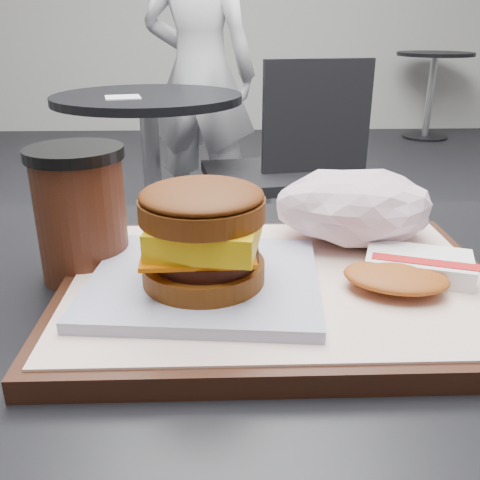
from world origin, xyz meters
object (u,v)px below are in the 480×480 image
(coffee_cup, at_px, (81,212))
(crumpled_wrapper, at_px, (355,206))
(breakfast_sandwich, at_px, (204,246))
(hash_brown, at_px, (409,270))
(neighbor_chair, at_px, (282,163))
(neighbor_table, at_px, (151,148))
(patron, at_px, (200,74))
(serving_tray, at_px, (279,287))

(coffee_cup, bearing_deg, crumpled_wrapper, 7.67)
(breakfast_sandwich, bearing_deg, hash_brown, 3.25)
(hash_brown, xyz_separation_m, neighbor_chair, (0.06, 1.53, -0.29))
(breakfast_sandwich, distance_m, crumpled_wrapper, 0.18)
(crumpled_wrapper, distance_m, coffee_cup, 0.27)
(crumpled_wrapper, relative_size, neighbor_chair, 0.18)
(neighbor_table, distance_m, neighbor_chair, 0.51)
(breakfast_sandwich, height_order, hash_brown, breakfast_sandwich)
(coffee_cup, bearing_deg, hash_brown, -12.12)
(breakfast_sandwich, bearing_deg, patron, 92.22)
(crumpled_wrapper, xyz_separation_m, coffee_cup, (-0.26, -0.04, 0.01))
(patron, bearing_deg, breakfast_sandwich, 108.46)
(hash_brown, distance_m, coffee_cup, 0.30)
(breakfast_sandwich, xyz_separation_m, hash_brown, (0.17, 0.01, -0.03))
(coffee_cup, bearing_deg, breakfast_sandwich, -32.02)
(neighbor_table, bearing_deg, breakfast_sandwich, -81.01)
(serving_tray, distance_m, crumpled_wrapper, 0.13)
(crumpled_wrapper, relative_size, neighbor_table, 0.21)
(hash_brown, relative_size, neighbor_chair, 0.15)
(coffee_cup, xyz_separation_m, patron, (0.03, 2.25, -0.07))
(neighbor_table, height_order, patron, patron)
(coffee_cup, distance_m, patron, 2.25)
(breakfast_sandwich, xyz_separation_m, neighbor_chair, (0.24, 1.54, -0.32))
(breakfast_sandwich, relative_size, patron, 0.13)
(patron, bearing_deg, hash_brown, 112.78)
(neighbor_chair, distance_m, patron, 0.88)
(neighbor_table, xyz_separation_m, patron, (0.17, 0.68, 0.21))
(serving_tray, relative_size, neighbor_chair, 0.43)
(breakfast_sandwich, distance_m, hash_brown, 0.18)
(hash_brown, height_order, neighbor_table, hash_brown)
(crumpled_wrapper, bearing_deg, patron, 96.17)
(hash_brown, relative_size, neighbor_table, 0.18)
(crumpled_wrapper, distance_m, patron, 2.22)
(neighbor_table, bearing_deg, hash_brown, -75.07)
(crumpled_wrapper, bearing_deg, hash_brown, -75.20)
(neighbor_chair, xyz_separation_m, patron, (-0.33, 0.78, 0.25))
(serving_tray, distance_m, neighbor_chair, 1.55)
(serving_tray, bearing_deg, hash_brown, -6.24)
(serving_tray, xyz_separation_m, patron, (-0.15, 2.30, -0.02))
(hash_brown, bearing_deg, breakfast_sandwich, -176.75)
(breakfast_sandwich, height_order, coffee_cup, coffee_cup)
(breakfast_sandwich, distance_m, coffee_cup, 0.14)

